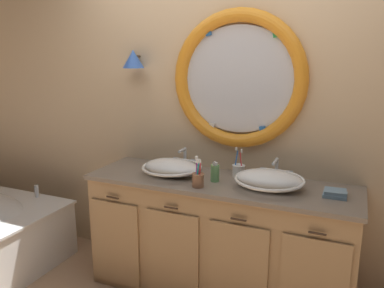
# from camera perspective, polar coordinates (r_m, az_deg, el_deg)

# --- Properties ---
(back_wall_assembly) EXTENTS (6.40, 0.26, 2.60)m
(back_wall_assembly) POSITION_cam_1_polar(r_m,az_deg,el_deg) (2.90, 5.13, 4.93)
(back_wall_assembly) COLOR #D6B78E
(back_wall_assembly) RESTS_ON ground_plane
(vanity_counter) EXTENTS (1.91, 0.60, 0.88)m
(vanity_counter) POSITION_cam_1_polar(r_m,az_deg,el_deg) (2.86, 3.95, -13.83)
(vanity_counter) COLOR tan
(vanity_counter) RESTS_ON ground_plane
(sink_basin_left) EXTENTS (0.44, 0.44, 0.12)m
(sink_basin_left) POSITION_cam_1_polar(r_m,az_deg,el_deg) (2.78, -3.04, -3.51)
(sink_basin_left) COLOR white
(sink_basin_left) RESTS_ON vanity_counter
(sink_basin_right) EXTENTS (0.46, 0.46, 0.12)m
(sink_basin_right) POSITION_cam_1_polar(r_m,az_deg,el_deg) (2.56, 11.54, -5.27)
(sink_basin_right) COLOR white
(sink_basin_right) RESTS_ON vanity_counter
(faucet_set_left) EXTENTS (0.20, 0.13, 0.16)m
(faucet_set_left) POSITION_cam_1_polar(r_m,az_deg,el_deg) (2.98, -1.11, -2.37)
(faucet_set_left) COLOR silver
(faucet_set_left) RESTS_ON vanity_counter
(faucet_set_right) EXTENTS (0.23, 0.15, 0.16)m
(faucet_set_right) POSITION_cam_1_polar(r_m,az_deg,el_deg) (2.76, 12.52, -3.91)
(faucet_set_right) COLOR silver
(faucet_set_right) RESTS_ON vanity_counter
(toothbrush_holder_left) EXTENTS (0.09, 0.09, 0.21)m
(toothbrush_holder_left) POSITION_cam_1_polar(r_m,az_deg,el_deg) (2.54, 0.91, -5.25)
(toothbrush_holder_left) COLOR #996647
(toothbrush_holder_left) RESTS_ON vanity_counter
(toothbrush_holder_right) EXTENTS (0.10, 0.10, 0.22)m
(toothbrush_holder_right) POSITION_cam_1_polar(r_m,az_deg,el_deg) (2.78, 7.00, -3.87)
(toothbrush_holder_right) COLOR white
(toothbrush_holder_right) RESTS_ON vanity_counter
(soap_dispenser) EXTENTS (0.06, 0.07, 0.15)m
(soap_dispenser) POSITION_cam_1_polar(r_m,az_deg,el_deg) (2.65, 3.46, -4.30)
(soap_dispenser) COLOR #6BAD66
(soap_dispenser) RESTS_ON vanity_counter
(folded_hand_towel) EXTENTS (0.14, 0.12, 0.04)m
(folded_hand_towel) POSITION_cam_1_polar(r_m,az_deg,el_deg) (2.55, 20.70, -6.95)
(folded_hand_towel) COLOR #7593A8
(folded_hand_towel) RESTS_ON vanity_counter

